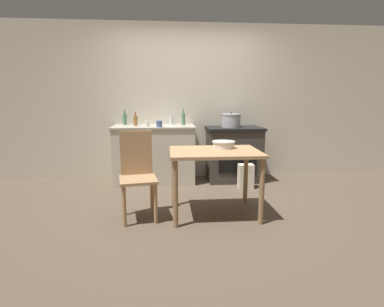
% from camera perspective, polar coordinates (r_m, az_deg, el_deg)
% --- Properties ---
extents(ground_plane, '(14.00, 14.00, 0.00)m').
position_cam_1_polar(ground_plane, '(3.79, 0.68, -10.32)').
color(ground_plane, brown).
extents(wall_back, '(8.00, 0.07, 2.55)m').
position_cam_1_polar(wall_back, '(5.12, -1.03, 9.72)').
color(wall_back, beige).
rests_on(wall_back, ground_plane).
extents(counter_cabinet, '(1.29, 0.63, 0.91)m').
position_cam_1_polar(counter_cabinet, '(4.86, -7.16, -0.10)').
color(counter_cabinet, beige).
rests_on(counter_cabinet, ground_plane).
extents(stove, '(0.89, 0.63, 0.88)m').
position_cam_1_polar(stove, '(4.98, 7.92, -0.03)').
color(stove, '#38332D').
rests_on(stove, ground_plane).
extents(work_table, '(1.02, 0.75, 0.76)m').
position_cam_1_polar(work_table, '(3.43, 4.32, -1.30)').
color(work_table, '#A87F56').
rests_on(work_table, ground_plane).
extents(chair, '(0.46, 0.46, 0.98)m').
position_cam_1_polar(chair, '(3.43, -10.35, -3.62)').
color(chair, '#A87F56').
rests_on(chair, ground_plane).
extents(flour_sack, '(0.22, 0.16, 0.37)m').
position_cam_1_polar(flour_sack, '(4.60, 10.19, -4.29)').
color(flour_sack, beige).
rests_on(flour_sack, ground_plane).
extents(stock_pot, '(0.32, 0.32, 0.24)m').
position_cam_1_polar(stock_pot, '(4.90, 7.44, 6.26)').
color(stock_pot, '#A8A8AD').
rests_on(stock_pot, stove).
extents(mixing_bowl_large, '(0.27, 0.27, 0.08)m').
position_cam_1_polar(mixing_bowl_large, '(3.58, 6.02, 1.79)').
color(mixing_bowl_large, silver).
rests_on(mixing_bowl_large, work_table).
extents(bottle_far_left, '(0.06, 0.06, 0.24)m').
position_cam_1_polar(bottle_far_left, '(5.04, -12.68, 6.39)').
color(bottle_far_left, '#517F5B').
rests_on(bottle_far_left, counter_cabinet).
extents(bottle_left, '(0.07, 0.07, 0.22)m').
position_cam_1_polar(bottle_left, '(4.84, -10.72, 6.21)').
color(bottle_left, olive).
rests_on(bottle_left, counter_cabinet).
extents(bottle_mid_left, '(0.07, 0.07, 0.18)m').
position_cam_1_polar(bottle_mid_left, '(5.03, -4.00, 6.33)').
color(bottle_mid_left, silver).
rests_on(bottle_mid_left, counter_cabinet).
extents(bottle_center_left, '(0.06, 0.06, 0.26)m').
position_cam_1_polar(bottle_center_left, '(4.87, -1.65, 6.61)').
color(bottle_center_left, '#517F5B').
rests_on(bottle_center_left, counter_cabinet).
extents(cup_center, '(0.08, 0.08, 0.09)m').
position_cam_1_polar(cup_center, '(4.70, -8.54, 5.63)').
color(cup_center, silver).
rests_on(cup_center, counter_cabinet).
extents(cup_center_right, '(0.09, 0.09, 0.10)m').
position_cam_1_polar(cup_center_right, '(4.56, -6.26, 5.63)').
color(cup_center_right, '#4C6B99').
rests_on(cup_center_right, counter_cabinet).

